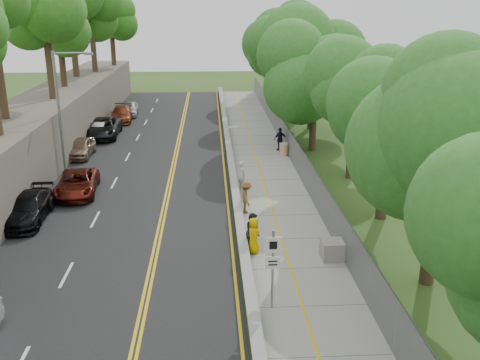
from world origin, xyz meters
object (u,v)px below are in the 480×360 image
(car_2, at_px, (77,183))
(construction_barrel, at_px, (284,149))
(streetlight, at_px, (62,105))
(concrete_block, at_px, (335,250))
(person_far, at_px, (280,139))
(painter_0, at_px, (254,235))
(signpost, at_px, (273,261))

(car_2, bearing_deg, construction_barrel, 24.71)
(streetlight, xyz_separation_m, concrete_block, (14.76, -13.15, -4.17))
(car_2, xyz_separation_m, person_far, (13.20, 9.09, 0.22))
(car_2, relative_size, painter_0, 2.85)
(signpost, relative_size, person_far, 1.76)
(streetlight, distance_m, concrete_block, 20.21)
(concrete_block, bearing_deg, construction_barrel, 90.00)
(streetlight, distance_m, person_far, 15.97)
(person_far, bearing_deg, car_2, 15.70)
(signpost, distance_m, painter_0, 4.79)
(concrete_block, height_order, painter_0, painter_0)
(person_far, bearing_deg, concrete_block, 71.47)
(construction_barrel, distance_m, concrete_block, 16.78)
(streetlight, bearing_deg, person_far, 19.26)
(car_2, distance_m, painter_0, 12.86)
(person_far, bearing_deg, painter_0, 59.99)
(concrete_block, distance_m, person_far, 18.28)
(construction_barrel, bearing_deg, person_far, 93.82)
(person_far, bearing_deg, construction_barrel, 74.98)
(construction_barrel, height_order, car_2, car_2)
(concrete_block, distance_m, car_2, 16.17)
(signpost, distance_m, person_far, 22.39)
(construction_barrel, xyz_separation_m, car_2, (-13.30, -7.59, 0.19))
(signpost, bearing_deg, streetlight, 124.08)
(construction_barrel, height_order, concrete_block, construction_barrel)
(painter_0, bearing_deg, construction_barrel, -17.39)
(streetlight, height_order, construction_barrel, streetlight)
(construction_barrel, bearing_deg, streetlight, -166.20)
(signpost, xyz_separation_m, concrete_block, (3.25, 3.86, -1.50))
(construction_barrel, distance_m, car_2, 15.31)
(streetlight, height_order, person_far, streetlight)
(concrete_block, bearing_deg, person_far, 90.31)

